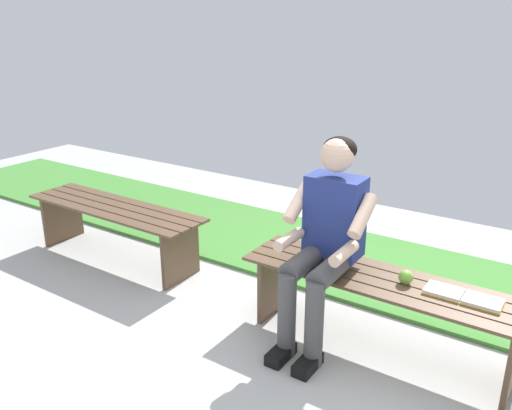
% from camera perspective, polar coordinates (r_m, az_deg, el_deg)
% --- Properties ---
extents(ground_plane, '(10.00, 7.00, 0.04)m').
position_cam_1_polar(ground_plane, '(3.33, -13.72, -16.76)').
color(ground_plane, '#B2B2AD').
extents(grass_strip, '(9.00, 1.26, 0.03)m').
position_cam_1_polar(grass_strip, '(4.69, 4.31, -4.50)').
color(grass_strip, '#478C38').
rests_on(grass_strip, ground).
extents(bench_near, '(1.74, 0.46, 0.47)m').
position_cam_1_polar(bench_near, '(3.29, 13.36, -9.47)').
color(bench_near, brown).
rests_on(bench_near, ground).
extents(bench_far, '(1.65, 0.45, 0.47)m').
position_cam_1_polar(bench_far, '(4.51, -14.87, -1.50)').
color(bench_far, brown).
rests_on(bench_far, ground).
extents(person_seated, '(0.50, 0.69, 1.27)m').
position_cam_1_polar(person_seated, '(3.18, 7.43, -3.24)').
color(person_seated, navy).
rests_on(person_seated, ground).
extents(apple, '(0.08, 0.08, 0.08)m').
position_cam_1_polar(apple, '(3.21, 15.78, -7.44)').
color(apple, '#72B738').
rests_on(apple, bench_near).
extents(book_open, '(0.41, 0.16, 0.02)m').
position_cam_1_polar(book_open, '(3.16, 21.32, -9.15)').
color(book_open, white).
rests_on(book_open, bench_near).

